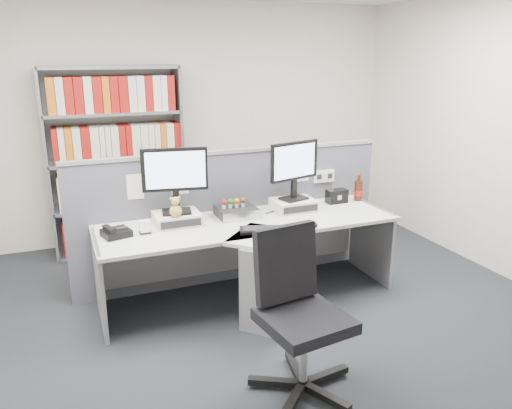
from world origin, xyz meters
name	(u,v)px	position (x,y,z in m)	size (l,w,h in m)	color
ground	(287,342)	(0.00, 0.00, 0.00)	(5.50, 5.50, 0.00)	#2A2D31
room_shell	(292,105)	(0.00, 0.00, 1.79)	(5.04, 5.54, 2.72)	silver
partition	(233,215)	(0.00, 1.25, 0.65)	(3.00, 0.08, 1.27)	#595A65
desk	(258,259)	(0.00, 0.60, 0.46)	(2.60, 1.20, 0.72)	silver
monitor_riser_left	(177,219)	(-0.59, 0.98, 0.77)	(0.38, 0.31, 0.10)	beige
monitor_riser_right	(294,205)	(0.51, 0.98, 0.77)	(0.38, 0.31, 0.10)	beige
monitor_left	(175,175)	(-0.59, 0.98, 1.15)	(0.54, 0.21, 0.56)	black
monitor_right	(294,166)	(0.51, 0.98, 1.14)	(0.52, 0.22, 0.54)	black
desktop_pc	(236,212)	(-0.05, 0.99, 0.76)	(0.34, 0.30, 0.09)	black
figurines	(233,202)	(-0.08, 0.98, 0.86)	(0.23, 0.05, 0.09)	beige
keyboard	(268,230)	(0.05, 0.52, 0.73)	(0.48, 0.30, 0.03)	black
mouse	(312,224)	(0.45, 0.49, 0.74)	(0.08, 0.12, 0.05)	black
desk_phone	(116,233)	(-1.12, 0.86, 0.75)	(0.25, 0.24, 0.09)	black
desk_calendar	(145,228)	(-0.89, 0.84, 0.77)	(0.09, 0.07, 0.11)	black
plush_toy	(176,208)	(-0.62, 0.87, 0.89)	(0.10, 0.10, 0.17)	gold
speaker	(337,196)	(1.00, 1.03, 0.79)	(0.20, 0.11, 0.13)	black
cola_bottle	(358,191)	(1.24, 1.03, 0.82)	(0.08, 0.08, 0.27)	#3F190A
shelving_unit	(117,164)	(-0.90, 2.44, 0.98)	(1.41, 0.40, 2.00)	gray
filing_cabinet	(308,209)	(1.20, 1.99, 0.35)	(0.45, 0.61, 0.70)	gray
desk_fan	(310,155)	(1.20, 1.99, 1.01)	(0.29, 0.17, 0.49)	white
office_chair	(297,308)	(-0.16, -0.47, 0.56)	(0.69, 0.69, 1.05)	silver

